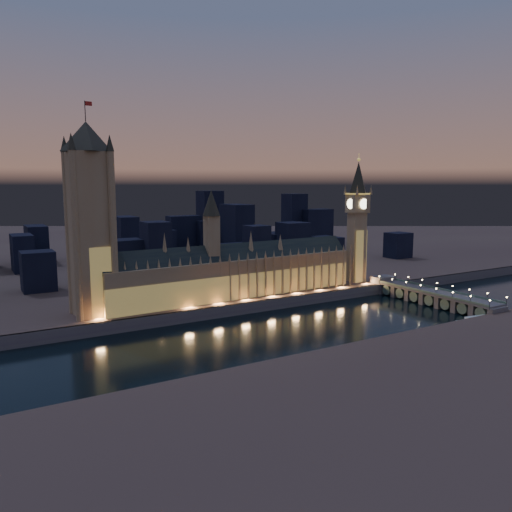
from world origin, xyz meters
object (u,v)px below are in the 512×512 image
victoria_tower (90,211)px  elizabeth_tower (357,211)px  westminster_bridge (429,296)px  palace_of_westminster (236,272)px  river_boat (482,321)px

victoria_tower → elizabeth_tower: bearing=-0.0°
westminster_bridge → victoria_tower: bearing=164.3°
elizabeth_tower → westminster_bridge: (15.16, -65.37, -61.79)m
palace_of_westminster → river_boat: bearing=-45.5°
westminster_bridge → palace_of_westminster: bearing=153.6°
elizabeth_tower → westminster_bridge: 91.22m
elizabeth_tower → westminster_bridge: size_ratio=0.95×
victoria_tower → elizabeth_tower: 218.07m
victoria_tower → elizabeth_tower: size_ratio=1.22×
elizabeth_tower → westminster_bridge: elizabeth_tower is taller
palace_of_westminster → elizabeth_tower: bearing=0.1°
victoria_tower → river_boat: victoria_tower is taller
elizabeth_tower → palace_of_westminster: bearing=-179.9°
victoria_tower → westminster_bridge: size_ratio=1.16×
palace_of_westminster → elizabeth_tower: 123.30m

